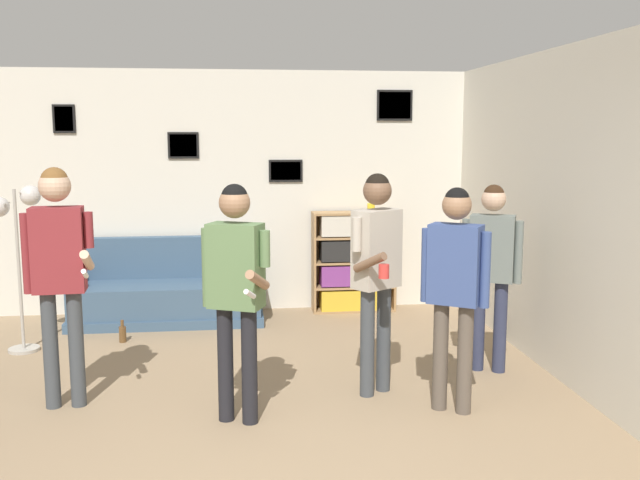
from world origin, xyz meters
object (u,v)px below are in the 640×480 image
object	(u,v)px
person_player_foreground_left	(59,260)
person_player_foreground_center	(236,278)
person_watcher_holding_cup	(377,260)
couch	(168,294)
drinking_cup	(371,207)
person_spectator_near_bookshelf	(455,277)
floor_lamp	(16,228)
bookshelf	(354,262)
person_spectator_far_right	(492,259)
bottle_on_floor	(123,333)

from	to	relation	value
person_player_foreground_left	person_player_foreground_center	distance (m)	1.34
person_player_foreground_left	person_player_foreground_center	size ratio (longest dim) A/B	1.06
person_player_foreground_left	person_player_foreground_center	bearing A→B (deg)	-18.79
person_player_foreground_left	person_watcher_holding_cup	size ratio (longest dim) A/B	1.03
couch	drinking_cup	distance (m)	2.43
person_player_foreground_center	person_watcher_holding_cup	size ratio (longest dim) A/B	0.98
person_player_foreground_center	person_spectator_near_bookshelf	bearing A→B (deg)	0.52
floor_lamp	person_spectator_near_bookshelf	distance (m)	3.99
person_spectator_near_bookshelf	couch	bearing A→B (deg)	128.81
person_player_foreground_left	drinking_cup	world-z (taller)	person_player_foreground_left
bookshelf	person_player_foreground_left	distance (m)	3.72
person_spectator_near_bookshelf	person_spectator_far_right	size ratio (longest dim) A/B	1.03
person_spectator_far_right	bottle_on_floor	world-z (taller)	person_spectator_far_right
bookshelf	person_spectator_near_bookshelf	bearing A→B (deg)	-85.84
person_spectator_far_right	floor_lamp	bearing A→B (deg)	165.72
person_player_foreground_center	drinking_cup	size ratio (longest dim) A/B	17.50
bookshelf	person_player_foreground_left	xyz separation A→B (m)	(-2.59, -2.62, 0.54)
floor_lamp	person_watcher_holding_cup	distance (m)	3.37
drinking_cup	person_spectator_near_bookshelf	bearing A→B (deg)	-89.53
couch	person_spectator_near_bookshelf	world-z (taller)	person_spectator_near_bookshelf
couch	person_watcher_holding_cup	size ratio (longest dim) A/B	1.19
person_player_foreground_left	person_spectator_far_right	bearing A→B (deg)	6.95
bookshelf	drinking_cup	size ratio (longest dim) A/B	11.86
person_player_foreground_center	person_watcher_holding_cup	world-z (taller)	person_watcher_holding_cup
floor_lamp	person_spectator_near_bookshelf	size ratio (longest dim) A/B	0.94
drinking_cup	floor_lamp	bearing A→B (deg)	-161.63
person_spectator_far_right	drinking_cup	world-z (taller)	person_spectator_far_right
couch	person_spectator_far_right	distance (m)	3.56
person_player_foreground_center	bottle_on_floor	world-z (taller)	person_player_foreground_center
bookshelf	drinking_cup	bearing A→B (deg)	-0.01
bottle_on_floor	person_player_foreground_left	bearing A→B (deg)	-95.65
person_spectator_near_bookshelf	bottle_on_floor	world-z (taller)	person_spectator_near_bookshelf
person_player_foreground_center	drinking_cup	bearing A→B (deg)	63.46
person_spectator_near_bookshelf	person_watcher_holding_cup	bearing A→B (deg)	138.82
person_player_foreground_left	person_spectator_near_bookshelf	distance (m)	2.84
floor_lamp	person_player_foreground_center	world-z (taller)	person_player_foreground_center
person_spectator_near_bookshelf	bottle_on_floor	size ratio (longest dim) A/B	7.42
bottle_on_floor	couch	bearing A→B (deg)	64.80
person_player_foreground_left	drinking_cup	distance (m)	3.82
couch	floor_lamp	size ratio (longest dim) A/B	1.32
person_spectator_near_bookshelf	bottle_on_floor	xyz separation A→B (m)	(-2.65, 2.05, -0.91)
bottle_on_floor	drinking_cup	world-z (taller)	drinking_cup
person_player_foreground_left	person_spectator_far_right	world-z (taller)	person_player_foreground_left
floor_lamp	person_spectator_far_right	distance (m)	4.23
bottle_on_floor	person_player_foreground_center	bearing A→B (deg)	-61.94
couch	person_player_foreground_center	distance (m)	3.03
bookshelf	bottle_on_floor	size ratio (longest dim) A/B	5.14
bookshelf	person_player_foreground_left	size ratio (longest dim) A/B	0.64
person_player_foreground_center	person_spectator_near_bookshelf	world-z (taller)	person_player_foreground_center
couch	person_player_foreground_left	distance (m)	2.61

